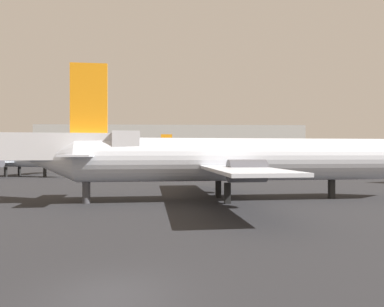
# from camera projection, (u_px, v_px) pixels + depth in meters

# --- Properties ---
(ground_plane) EXTENTS (600.00, 600.00, 0.00)m
(ground_plane) POSITION_uv_depth(u_px,v_px,m) (110.00, 296.00, 11.08)
(ground_plane) COLOR #232326
(airplane_at_gate) EXTENTS (39.10, 27.54, 12.71)m
(airplane_at_gate) POSITION_uv_depth(u_px,v_px,m) (235.00, 159.00, 33.11)
(airplane_at_gate) COLOR silver
(airplane_at_gate) RESTS_ON ground_plane
(airplane_distant) EXTENTS (25.01, 22.93, 9.84)m
(airplane_distant) POSITION_uv_depth(u_px,v_px,m) (16.00, 160.00, 65.09)
(airplane_distant) COLOR #B2BCCC
(airplane_distant) RESTS_ON ground_plane
(airplane_far_left) EXTENTS (25.73, 21.56, 8.29)m
(airplane_far_left) POSITION_uv_depth(u_px,v_px,m) (209.00, 162.00, 73.26)
(airplane_far_left) COLOR #B2BCCC
(airplane_far_left) RESTS_ON ground_plane
(jet_bridge) EXTENTS (19.50, 4.26, 6.51)m
(jet_bridge) POSITION_uv_depth(u_px,v_px,m) (40.00, 148.00, 30.47)
(jet_bridge) COLOR silver
(jet_bridge) RESTS_ON ground_plane
(terminal_building) EXTENTS (96.31, 18.46, 14.24)m
(terminal_building) POSITION_uv_depth(u_px,v_px,m) (172.00, 145.00, 131.12)
(terminal_building) COLOR #B7B7B2
(terminal_building) RESTS_ON ground_plane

